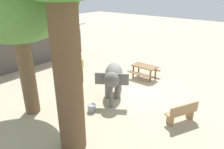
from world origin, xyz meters
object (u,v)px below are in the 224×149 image
(market_stall_red, at_px, (38,46))
(person_handler, at_px, (80,67))
(elephant, at_px, (113,77))
(market_stall_orange, at_px, (3,53))
(market_stall_white, at_px, (65,40))
(feed_bucket, at_px, (92,108))
(picnic_table_near, at_px, (144,69))
(wooden_bench, at_px, (182,112))

(market_stall_red, bearing_deg, person_handler, -98.68)
(person_handler, distance_m, market_stall_red, 5.65)
(elephant, distance_m, market_stall_orange, 8.24)
(person_handler, bearing_deg, market_stall_white, 145.36)
(market_stall_red, distance_m, feed_bucket, 8.74)
(market_stall_white, bearing_deg, picnic_table_near, -93.43)
(person_handler, distance_m, market_stall_white, 6.56)
(wooden_bench, height_order, market_stall_orange, market_stall_orange)
(market_stall_red, bearing_deg, market_stall_white, 0.00)
(elephant, relative_size, picnic_table_near, 1.49)
(person_handler, relative_size, market_stall_orange, 0.64)
(market_stall_orange, height_order, market_stall_white, same)
(market_stall_orange, bearing_deg, person_handler, -72.60)
(market_stall_orange, relative_size, market_stall_red, 1.00)
(person_handler, xyz_separation_m, market_stall_red, (0.85, 5.58, 0.19))
(elephant, distance_m, market_stall_red, 8.12)
(elephant, bearing_deg, wooden_bench, 55.93)
(person_handler, bearing_deg, wooden_bench, -4.26)
(wooden_bench, distance_m, feed_bucket, 3.88)
(market_stall_white, bearing_deg, wooden_bench, -107.08)
(market_stall_orange, xyz_separation_m, feed_bucket, (-0.12, -8.25, -0.98))
(wooden_bench, xyz_separation_m, market_stall_red, (1.00, 11.71, 0.67))
(market_stall_orange, height_order, market_stall_red, same)
(elephant, height_order, feed_bucket, elephant)
(picnic_table_near, xyz_separation_m, feed_bucket, (-4.83, -0.17, -0.43))
(wooden_bench, xyz_separation_m, market_stall_orange, (-1.60, 11.71, 0.67))
(wooden_bench, bearing_deg, picnic_table_near, 75.61)
(feed_bucket, bearing_deg, market_stall_red, 71.76)
(picnic_table_near, bearing_deg, market_stall_orange, 30.02)
(picnic_table_near, bearing_deg, market_stall_white, -3.69)
(wooden_bench, bearing_deg, feed_bucket, 142.58)
(market_stall_white, bearing_deg, feed_bucket, -122.81)
(person_handler, bearing_deg, feed_bucket, -37.86)
(elephant, height_order, market_stall_orange, market_stall_orange)
(wooden_bench, xyz_separation_m, picnic_table_near, (3.11, 3.63, 0.12))
(market_stall_white, bearing_deg, person_handler, -121.75)
(elephant, distance_m, person_handler, 2.49)
(wooden_bench, height_order, market_stall_red, market_stall_red)
(wooden_bench, relative_size, feed_bucket, 3.98)
(market_stall_white, bearing_deg, elephant, -113.68)
(elephant, xyz_separation_m, market_stall_orange, (-1.66, 8.07, 0.09))
(elephant, relative_size, market_stall_red, 0.89)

